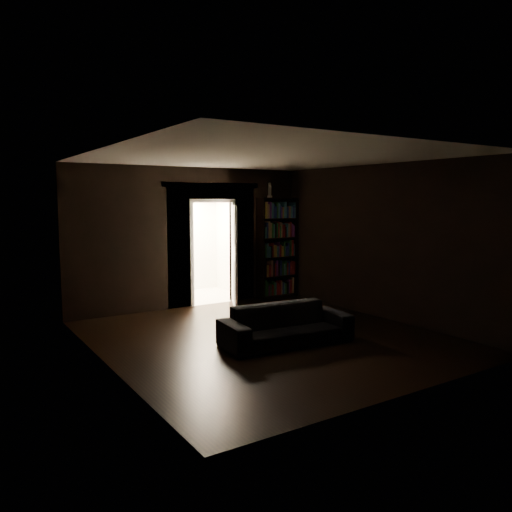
{
  "coord_description": "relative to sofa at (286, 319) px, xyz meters",
  "views": [
    {
      "loc": [
        -4.29,
        -6.33,
        2.17
      ],
      "look_at": [
        0.37,
        0.9,
        1.18
      ],
      "focal_mm": 35.0,
      "sensor_mm": 36.0,
      "label": 1
    }
  ],
  "objects": [
    {
      "name": "ground",
      "position": [
        -0.06,
        0.41,
        -0.38
      ],
      "size": [
        5.5,
        5.5,
        0.0
      ],
      "primitive_type": "plane",
      "color": "black",
      "rests_on": "ground"
    },
    {
      "name": "room_walls",
      "position": [
        -0.07,
        1.48,
        1.3
      ],
      "size": [
        5.02,
        5.61,
        2.84
      ],
      "color": "black",
      "rests_on": "ground"
    },
    {
      "name": "kitchen_alcove",
      "position": [
        0.44,
        4.28,
        0.83
      ],
      "size": [
        2.2,
        1.8,
        2.6
      ],
      "color": "#B7B39F",
      "rests_on": "ground"
    },
    {
      "name": "sofa",
      "position": [
        0.0,
        0.0,
        0.0
      ],
      "size": [
        2.06,
        1.04,
        0.76
      ],
      "primitive_type": "imported",
      "rotation": [
        0.0,
        0.0,
        -0.1
      ],
      "color": "black",
      "rests_on": "ground"
    },
    {
      "name": "bookshelf",
      "position": [
        1.94,
        3.0,
        0.72
      ],
      "size": [
        0.94,
        0.48,
        2.2
      ],
      "primitive_type": "cube",
      "rotation": [
        0.0,
        0.0,
        -0.18
      ],
      "color": "black",
      "rests_on": "ground"
    },
    {
      "name": "refrigerator",
      "position": [
        -0.13,
        4.52,
        0.44
      ],
      "size": [
        0.74,
        0.69,
        1.65
      ],
      "primitive_type": "cube",
      "rotation": [
        0.0,
        0.0,
        0.01
      ],
      "color": "white",
      "rests_on": "ground"
    },
    {
      "name": "door",
      "position": [
        0.72,
        2.76,
        0.64
      ],
      "size": [
        0.42,
        0.79,
        2.05
      ],
      "primitive_type": "cube",
      "rotation": [
        0.0,
        0.0,
        1.12
      ],
      "color": "white",
      "rests_on": "ground"
    },
    {
      "name": "figurine",
      "position": [
        1.8,
        3.08,
        1.98
      ],
      "size": [
        0.13,
        0.13,
        0.33
      ],
      "primitive_type": "cube",
      "rotation": [
        0.0,
        0.0,
        0.16
      ],
      "color": "white",
      "rests_on": "bookshelf"
    },
    {
      "name": "bottles",
      "position": [
        -0.03,
        4.45,
        1.39
      ],
      "size": [
        0.62,
        0.2,
        0.25
      ],
      "primitive_type": "cube",
      "rotation": [
        0.0,
        0.0,
        0.2
      ],
      "color": "black",
      "rests_on": "refrigerator"
    }
  ]
}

